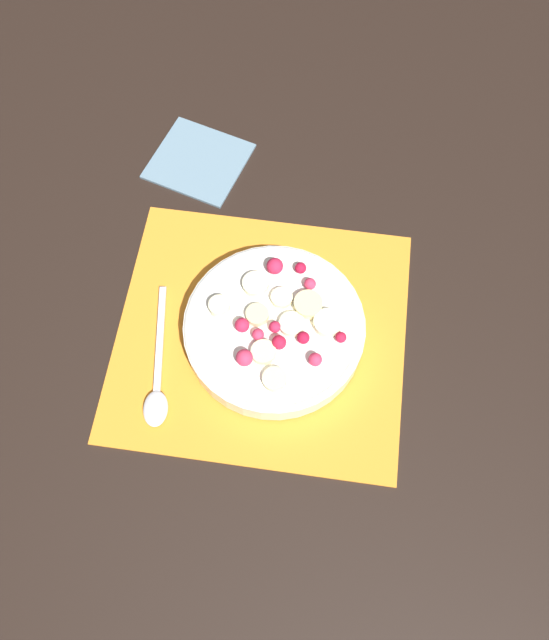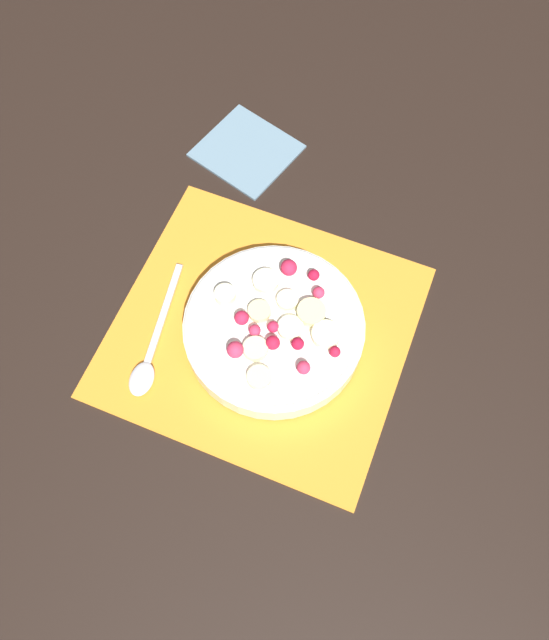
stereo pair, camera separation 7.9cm
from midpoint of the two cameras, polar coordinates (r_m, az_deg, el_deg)
The scene contains 5 objects.
ground_plane at distance 0.83m, azimuth -3.91°, elevation -1.61°, with size 3.00×3.00×0.00m, color black.
placemat at distance 0.83m, azimuth -3.93°, elevation -1.53°, with size 0.38×0.35×0.01m.
fruit_bowl at distance 0.80m, azimuth -2.75°, elevation -0.90°, with size 0.23×0.23×0.06m.
spoon at distance 0.82m, azimuth -13.42°, elevation -6.15°, with size 0.05×0.20×0.01m.
napkin at distance 0.98m, azimuth -9.29°, elevation 14.00°, with size 0.16×0.16×0.01m.
Camera 1 is at (0.06, -0.32, 0.77)m, focal length 35.00 mm.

